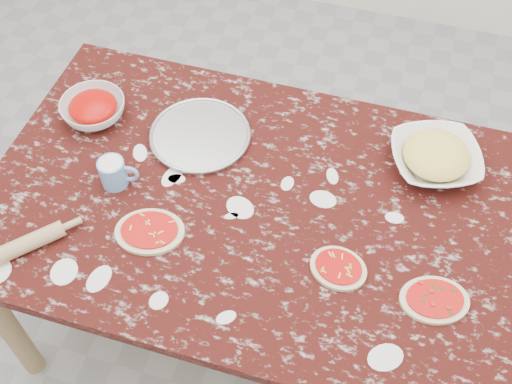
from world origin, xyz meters
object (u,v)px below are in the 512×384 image
(pizza_tray, at_px, (200,136))
(flour_mug, at_px, (114,173))
(worktable, at_px, (256,219))
(cheese_bowl, at_px, (435,159))
(rolling_pin, at_px, (22,246))
(sauce_bowl, at_px, (94,109))

(pizza_tray, relative_size, flour_mug, 2.67)
(worktable, xyz_separation_m, cheese_bowl, (0.48, 0.29, 0.12))
(worktable, xyz_separation_m, rolling_pin, (-0.56, -0.34, 0.11))
(rolling_pin, bearing_deg, pizza_tray, 59.05)
(flour_mug, bearing_deg, worktable, 6.88)
(cheese_bowl, relative_size, rolling_pin, 1.13)
(sauce_bowl, height_order, flour_mug, flour_mug)
(worktable, bearing_deg, cheese_bowl, 31.23)
(cheese_bowl, distance_m, rolling_pin, 1.22)
(worktable, height_order, sauce_bowl, sauce_bowl)
(worktable, bearing_deg, pizza_tray, 141.49)
(worktable, distance_m, pizza_tray, 0.32)
(cheese_bowl, bearing_deg, rolling_pin, -148.75)
(cheese_bowl, xyz_separation_m, rolling_pin, (-1.04, -0.63, -0.01))
(pizza_tray, bearing_deg, sauce_bowl, -177.90)
(sauce_bowl, xyz_separation_m, flour_mug, (0.18, -0.23, 0.02))
(pizza_tray, bearing_deg, flour_mug, -125.90)
(flour_mug, relative_size, rolling_pin, 0.50)
(flour_mug, distance_m, rolling_pin, 0.33)
(flour_mug, bearing_deg, sauce_bowl, 127.94)
(pizza_tray, height_order, sauce_bowl, sauce_bowl)
(cheese_bowl, distance_m, flour_mug, 0.96)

